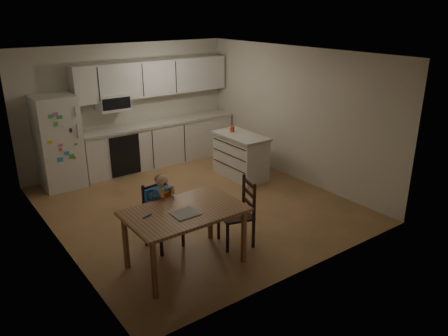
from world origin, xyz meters
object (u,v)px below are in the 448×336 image
at_px(dining_table, 185,217).
at_px(chair_booster, 161,203).
at_px(refrigerator, 58,142).
at_px(kitchen_island, 240,156).
at_px(chair_side, 242,208).
at_px(red_cup, 232,129).

relative_size(dining_table, chair_booster, 1.36).
xyz_separation_m(refrigerator, kitchen_island, (2.97, -1.58, -0.42)).
xyz_separation_m(refrigerator, chair_side, (1.40, -3.62, -0.31)).
bearing_deg(refrigerator, chair_side, -68.87).
bearing_deg(chair_side, chair_booster, -105.33).
xyz_separation_m(refrigerator, red_cup, (2.96, -1.32, 0.06)).
bearing_deg(dining_table, kitchen_island, 39.39).
distance_m(dining_table, chair_booster, 0.62).
xyz_separation_m(kitchen_island, chair_side, (-1.57, -2.04, 0.10)).
distance_m(chair_booster, chair_side, 1.12).
bearing_deg(kitchen_island, dining_table, -140.61).
bearing_deg(refrigerator, kitchen_island, -28.07).
xyz_separation_m(refrigerator, chair_booster, (0.45, -3.03, -0.20)).
relative_size(refrigerator, chair_side, 1.79).
bearing_deg(red_cup, dining_table, -137.13).
height_order(refrigerator, chair_side, refrigerator).
distance_m(kitchen_island, chair_booster, 2.91).
xyz_separation_m(red_cup, chair_side, (-1.56, -2.30, -0.37)).
bearing_deg(refrigerator, dining_table, -82.82).
relative_size(kitchen_island, chair_booster, 1.08).
height_order(red_cup, chair_side, red_cup).
height_order(red_cup, dining_table, red_cup).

